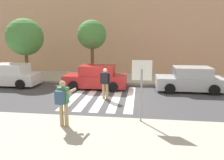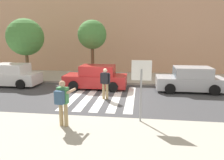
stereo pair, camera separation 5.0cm
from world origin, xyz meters
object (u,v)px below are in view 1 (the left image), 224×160
Objects in this scene: parked_car_silver at (190,80)px; street_tree_center at (92,35)px; stop_sign at (142,78)px; pedestrian_crossing at (105,82)px; parked_car_white at (10,76)px; street_tree_west at (25,37)px; parked_car_red at (96,78)px; photographer_with_backpack at (63,100)px.

parked_car_silver is 0.92× the size of street_tree_center.
stop_sign is 1.39× the size of pedestrian_crossing.
street_tree_west reaches higher than parked_car_white.
parked_car_white is at bearing 161.10° from pedestrian_crossing.
stop_sign reaches higher than parked_car_silver.
parked_car_white is 3.28m from street_tree_west.
parked_car_red is 6.73m from street_tree_west.
street_tree_center is (5.46, 2.01, 2.79)m from parked_car_white.
parked_car_silver is at bearing 26.03° from pedestrian_crossing.
stop_sign is at bearing 17.31° from photographer_with_backpack.
parked_car_silver is at bearing 61.91° from stop_sign.
photographer_with_backpack is at bearing -55.07° from street_tree_west.
street_tree_west reaches higher than parked_car_silver.
photographer_with_backpack is 9.00m from street_tree_center.
pedestrian_crossing reaches higher than parked_car_silver.
parked_car_red is at bearing 91.01° from photographer_with_backpack.
parked_car_silver is (5.01, 2.45, -0.25)m from pedestrian_crossing.
parked_car_white and parked_car_silver have the same top height.
parked_car_silver is (12.16, 0.00, 0.00)m from parked_car_white.
street_tree_west is at bearing 138.89° from stop_sign.
photographer_with_backpack is at bearing -131.65° from parked_car_silver.
street_tree_center is at bearing 0.65° from street_tree_west.
parked_car_white and parked_car_red have the same top height.
photographer_with_backpack is 1.00× the size of pedestrian_crossing.
parked_car_silver is at bearing 48.35° from photographer_with_backpack.
street_tree_center reaches higher than parked_car_white.
street_tree_west is (-6.00, 8.59, 2.18)m from photographer_with_backpack.
photographer_with_backpack reaches higher than parked_car_silver.
street_tree_west is at bearing 170.68° from parked_car_silver.
street_tree_west is at bearing 147.42° from pedestrian_crossing.
parked_car_red and parked_car_silver have the same top height.
street_tree_west is (-5.88, 1.95, 2.62)m from parked_car_red.
pedestrian_crossing is 0.37× the size of street_tree_west.
parked_car_silver is at bearing -0.00° from parked_car_red.
parked_car_white is 1.00× the size of parked_car_red.
street_tree_center is (-0.68, 2.01, 2.79)m from parked_car_red.
photographer_with_backpack is at bearing -88.99° from parked_car_red.
parked_car_red is 6.02m from parked_car_silver.
stop_sign reaches higher than parked_car_red.
stop_sign is 0.59× the size of parked_car_white.
stop_sign is 0.54× the size of street_tree_center.
pedestrian_crossing is at bearing -69.29° from street_tree_center.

